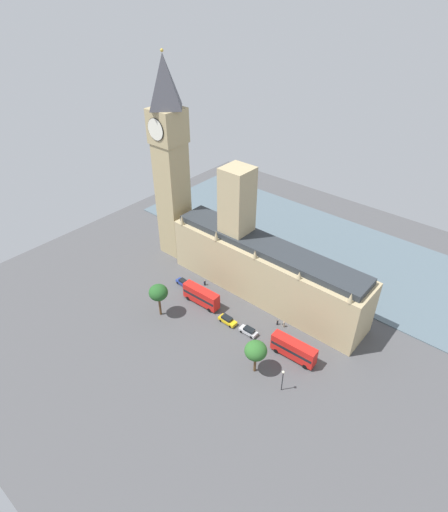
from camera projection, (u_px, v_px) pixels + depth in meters
ground_plane at (260, 297)px, 109.06m from camera, size 135.61×135.61×0.00m
river_thames at (321, 246)px, 129.19m from camera, size 40.97×122.05×0.25m
parliament_building at (261, 264)px, 105.92m from camera, size 11.28×55.22×33.18m
clock_tower at (170, 160)px, 111.24m from camera, size 8.27×8.27×56.55m
car_blue_leading at (183, 282)px, 112.85m from camera, size 2.04×4.37×1.74m
double_decker_bus_under_trees at (201, 296)px, 105.47m from camera, size 2.93×10.58×4.75m
car_yellow_cab_corner at (227, 320)px, 100.59m from camera, size 2.02×4.81×1.74m
car_silver_by_river_gate at (249, 331)px, 97.52m from camera, size 2.02×4.56×1.74m
double_decker_bus_kerbside at (294, 349)px, 90.51m from camera, size 3.01×10.60×4.75m
pedestrian_midblock at (205, 283)px, 112.86m from camera, size 0.59×0.67×1.67m
pedestrian_trailing at (277, 322)px, 100.17m from camera, size 0.60×0.64×1.51m
pedestrian_far_end at (284, 324)px, 99.49m from camera, size 0.50×0.61×1.71m
plane_tree_near_tower at (158, 293)px, 99.62m from camera, size 4.69×4.69×9.10m
plane_tree_opposite_hall at (256, 351)px, 85.41m from camera, size 4.80×4.80×8.28m
street_lamp_slot_10 at (283, 377)px, 82.50m from camera, size 0.56×0.56×5.79m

